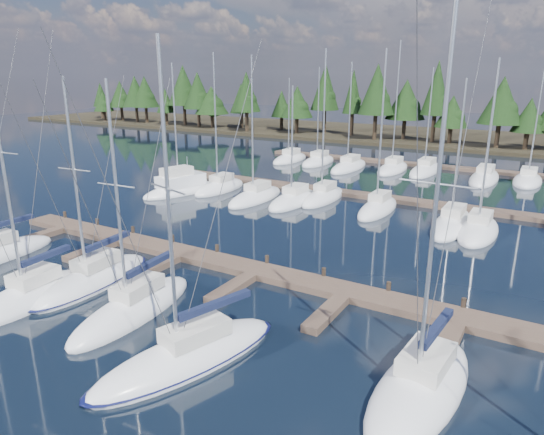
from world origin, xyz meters
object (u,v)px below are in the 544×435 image
Objects in this scene: front_sailboat_2 at (31,296)px; front_sailboat_5 at (421,386)px; motor_yacht_left at (181,188)px; front_sailboat_1 at (93,280)px; main_dock at (253,274)px; front_sailboat_3 at (134,308)px; front_sailboat_4 at (188,356)px.

front_sailboat_2 is 20.78m from front_sailboat_5.
front_sailboat_2 is 1.59× the size of motor_yacht_left.
motor_yacht_left is (-9.72, 23.65, 0.19)m from front_sailboat_2.
front_sailboat_5 is at bearing -1.18° from front_sailboat_1.
main_dock is 4.61× the size of motor_yacht_left.
front_sailboat_3 is at bearing -176.04° from front_sailboat_5.
front_sailboat_2 is (-1.09, -3.30, 0.03)m from front_sailboat_1.
front_sailboat_4 is (5.35, -2.01, -0.00)m from front_sailboat_3.
front_sailboat_2 reaches higher than motor_yacht_left.
front_sailboat_5 reaches higher than front_sailboat_4.
main_dock is at bearing 105.41° from front_sailboat_4.
front_sailboat_2 is at bearing -171.98° from front_sailboat_5.
front_sailboat_3 is (5.95, 1.89, -0.02)m from front_sailboat_2.
front_sailboat_2 is 1.06× the size of front_sailboat_4.
front_sailboat_3 reaches higher than main_dock.
front_sailboat_3 is at bearing -16.23° from front_sailboat_1.
front_sailboat_5 is at bearing -27.34° from main_dock.
main_dock is at bearing 68.24° from front_sailboat_3.
front_sailboat_1 reaches higher than motor_yacht_left.
front_sailboat_1 is at bearing -62.02° from motor_yacht_left.
front_sailboat_3 is at bearing -111.76° from main_dock.
front_sailboat_1 is 23.04m from motor_yacht_left.
motor_yacht_left is at bearing 131.49° from front_sailboat_4.
front_sailboat_5 is (20.58, 2.90, -0.01)m from front_sailboat_2.
front_sailboat_2 reaches higher than front_sailboat_3.
motor_yacht_left is (-10.81, 20.35, 0.22)m from front_sailboat_1.
front_sailboat_5 reaches higher than motor_yacht_left.
front_sailboat_5 is (14.63, 1.01, 0.01)m from front_sailboat_3.
motor_yacht_left is (-15.68, 21.77, 0.21)m from front_sailboat_3.
front_sailboat_2 is 1.19× the size of front_sailboat_3.
front_sailboat_1 is 0.84× the size of front_sailboat_2.
main_dock is 23.61m from motor_yacht_left.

